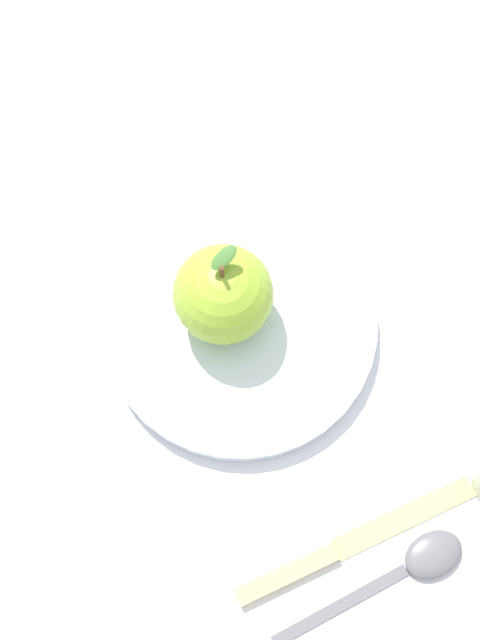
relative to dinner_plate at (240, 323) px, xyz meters
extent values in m
plane|color=silver|center=(-0.04, -0.02, -0.01)|extent=(2.40, 2.40, 0.00)
cylinder|color=silver|center=(0.00, 0.00, 0.00)|extent=(0.23, 0.23, 0.02)
torus|color=silver|center=(0.00, 0.00, 0.00)|extent=(0.23, 0.23, 0.01)
sphere|color=#8CB22D|center=(0.01, 0.01, 0.05)|extent=(0.08, 0.08, 0.08)
cylinder|color=#4C3319|center=(0.01, 0.01, 0.09)|extent=(0.00, 0.00, 0.02)
ellipsoid|color=#386628|center=(0.02, 0.01, 0.10)|extent=(0.03, 0.02, 0.01)
cube|color=#D8B766|center=(-0.14, -0.15, -0.01)|extent=(0.08, 0.11, 0.00)
cube|color=#D8B766|center=(-0.20, -0.07, -0.01)|extent=(0.06, 0.08, 0.01)
ellipsoid|color=#59595E|center=(-0.16, -0.18, -0.01)|extent=(0.06, 0.06, 0.01)
cube|color=#59595E|center=(-0.21, -0.11, -0.01)|extent=(0.08, 0.10, 0.01)
camera|label=1|loc=(-0.21, -0.03, 0.65)|focal=45.38mm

